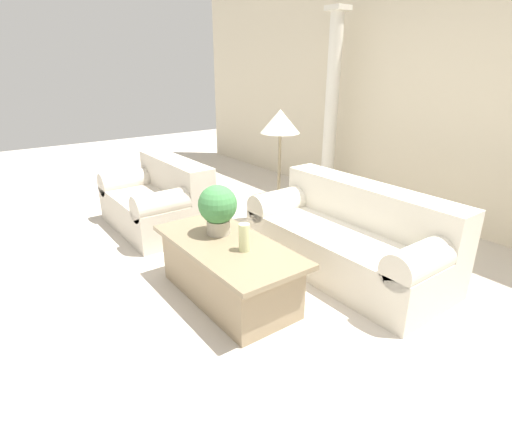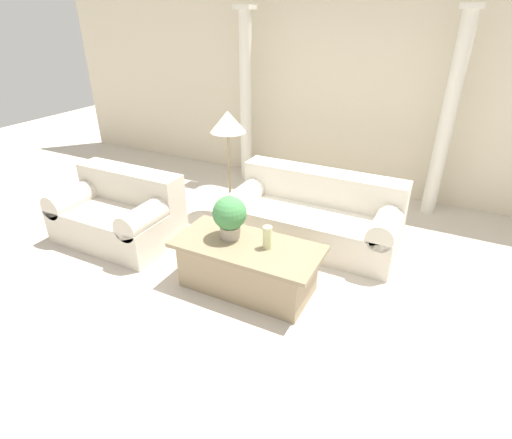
# 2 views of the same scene
# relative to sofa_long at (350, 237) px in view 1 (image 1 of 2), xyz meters

# --- Properties ---
(ground_plane) EXTENTS (16.00, 16.00, 0.00)m
(ground_plane) POSITION_rel_sofa_long_xyz_m (-0.26, -0.87, -0.32)
(ground_plane) COLOR beige
(wall_back) EXTENTS (10.00, 0.06, 3.20)m
(wall_back) POSITION_rel_sofa_long_xyz_m (-0.26, 1.77, 1.28)
(wall_back) COLOR beige
(wall_back) RESTS_ON ground_plane
(sofa_long) EXTENTS (1.92, 0.88, 0.79)m
(sofa_long) POSITION_rel_sofa_long_xyz_m (0.00, 0.00, 0.00)
(sofa_long) COLOR beige
(sofa_long) RESTS_ON ground_plane
(loveseat) EXTENTS (1.38, 0.88, 0.79)m
(loveseat) POSITION_rel_sofa_long_xyz_m (-2.06, -0.99, 0.01)
(loveseat) COLOR beige
(loveseat) RESTS_ON ground_plane
(coffee_table) EXTENTS (1.40, 0.66, 0.49)m
(coffee_table) POSITION_rel_sofa_long_xyz_m (-0.26, -1.19, -0.07)
(coffee_table) COLOR #998466
(coffee_table) RESTS_ON ground_plane
(potted_plant) EXTENTS (0.32, 0.32, 0.42)m
(potted_plant) POSITION_rel_sofa_long_xyz_m (-0.47, -1.14, 0.40)
(potted_plant) COLOR #B2A893
(potted_plant) RESTS_ON coffee_table
(pillar_candle) EXTENTS (0.09, 0.09, 0.22)m
(pillar_candle) POSITION_rel_sofa_long_xyz_m (-0.07, -1.15, 0.28)
(pillar_candle) COLOR beige
(pillar_candle) RESTS_ON coffee_table
(floor_lamp) EXTENTS (0.44, 0.44, 1.37)m
(floor_lamp) POSITION_rel_sofa_long_xyz_m (-1.23, 0.15, 0.86)
(floor_lamp) COLOR gray
(floor_lamp) RESTS_ON ground_plane
(column_left) EXTENTS (0.25, 0.25, 2.50)m
(column_left) POSITION_rel_sofa_long_xyz_m (-1.65, 1.40, 0.96)
(column_left) COLOR silver
(column_left) RESTS_ON ground_plane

